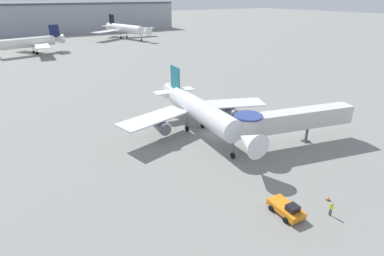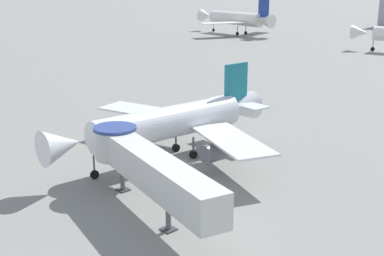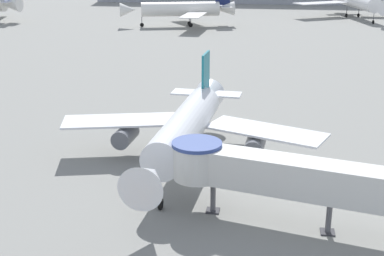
{
  "view_description": "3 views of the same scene",
  "coord_description": "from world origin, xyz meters",
  "px_view_note": "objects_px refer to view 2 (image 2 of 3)",
  "views": [
    {
      "loc": [
        -26.99,
        -37.63,
        21.66
      ],
      "look_at": [
        -4.39,
        -0.75,
        2.42
      ],
      "focal_mm": 28.0,
      "sensor_mm": 36.0,
      "label": 1
    },
    {
      "loc": [
        41.04,
        -35.4,
        19.8
      ],
      "look_at": [
        3.49,
        -0.34,
        4.9
      ],
      "focal_mm": 50.0,
      "sensor_mm": 36.0,
      "label": 2
    },
    {
      "loc": [
        6.63,
        -47.74,
        20.86
      ],
      "look_at": [
        -1.16,
        2.27,
        3.66
      ],
      "focal_mm": 50.0,
      "sensor_mm": 36.0,
      "label": 3
    }
  ],
  "objects_px": {
    "main_airplane": "(172,123)",
    "jet_bridge": "(145,165)",
    "background_jet_blue_tail": "(237,19)",
    "traffic_cone_starboard_wing": "(221,189)"
  },
  "relations": [
    {
      "from": "jet_bridge",
      "to": "traffic_cone_starboard_wing",
      "type": "bearing_deg",
      "value": 90.41
    },
    {
      "from": "traffic_cone_starboard_wing",
      "to": "background_jet_blue_tail",
      "type": "xyz_separation_m",
      "value": [
        -90.47,
        101.59,
        4.86
      ]
    },
    {
      "from": "main_airplane",
      "to": "traffic_cone_starboard_wing",
      "type": "relative_size",
      "value": 35.48
    },
    {
      "from": "background_jet_blue_tail",
      "to": "traffic_cone_starboard_wing",
      "type": "bearing_deg",
      "value": 44.54
    },
    {
      "from": "main_airplane",
      "to": "background_jet_blue_tail",
      "type": "xyz_separation_m",
      "value": [
        -79.97,
        98.39,
        1.15
      ]
    },
    {
      "from": "jet_bridge",
      "to": "background_jet_blue_tail",
      "type": "height_order",
      "value": "background_jet_blue_tail"
    },
    {
      "from": "main_airplane",
      "to": "jet_bridge",
      "type": "height_order",
      "value": "main_airplane"
    },
    {
      "from": "traffic_cone_starboard_wing",
      "to": "main_airplane",
      "type": "bearing_deg",
      "value": 163.01
    },
    {
      "from": "traffic_cone_starboard_wing",
      "to": "background_jet_blue_tail",
      "type": "distance_m",
      "value": 136.13
    },
    {
      "from": "jet_bridge",
      "to": "background_jet_blue_tail",
      "type": "distance_m",
      "value": 140.65
    }
  ]
}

